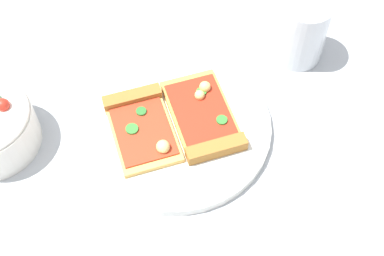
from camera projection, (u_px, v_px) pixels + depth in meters
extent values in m
plane|color=#B2B7BC|center=(158.00, 137.00, 0.76)|extent=(2.40, 2.40, 0.00)
cylinder|color=silver|center=(175.00, 126.00, 0.76)|extent=(0.28, 0.28, 0.01)
cube|color=#E5B256|center=(142.00, 131.00, 0.75)|extent=(0.13, 0.09, 0.01)
cube|color=#A36B2D|center=(132.00, 98.00, 0.77)|extent=(0.02, 0.09, 0.02)
cube|color=red|center=(142.00, 128.00, 0.74)|extent=(0.11, 0.08, 0.00)
cylinder|color=#388433|center=(132.00, 129.00, 0.74)|extent=(0.02, 0.02, 0.00)
cylinder|color=#2D722D|center=(141.00, 111.00, 0.75)|extent=(0.02, 0.02, 0.00)
sphere|color=#F2D87F|center=(162.00, 147.00, 0.72)|extent=(0.02, 0.02, 0.02)
cube|color=gold|center=(202.00, 115.00, 0.76)|extent=(0.15, 0.09, 0.01)
cube|color=#A36B2D|center=(216.00, 149.00, 0.72)|extent=(0.02, 0.09, 0.02)
cube|color=#B22D19|center=(202.00, 113.00, 0.76)|extent=(0.13, 0.08, 0.00)
sphere|color=#EAD172|center=(205.00, 87.00, 0.77)|extent=(0.02, 0.02, 0.02)
cylinder|color=#388433|center=(222.00, 120.00, 0.74)|extent=(0.02, 0.02, 0.00)
cylinder|color=#388433|center=(201.00, 92.00, 0.77)|extent=(0.02, 0.02, 0.00)
sphere|color=#F2D87F|center=(200.00, 95.00, 0.77)|extent=(0.01, 0.01, 0.01)
sphere|color=red|center=(3.00, 105.00, 0.71)|extent=(0.02, 0.02, 0.02)
cylinder|color=silver|center=(302.00, 31.00, 0.80)|extent=(0.08, 0.08, 0.11)
cylinder|color=#592D0F|center=(301.00, 33.00, 0.81)|extent=(0.07, 0.07, 0.09)
cube|color=white|center=(312.00, 22.00, 0.77)|extent=(0.02, 0.02, 0.02)
cube|color=white|center=(298.00, 20.00, 0.77)|extent=(0.03, 0.03, 0.02)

